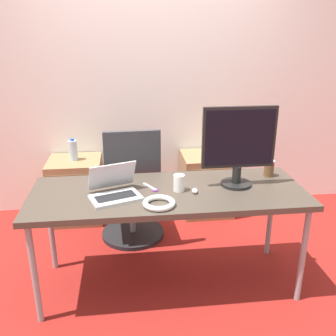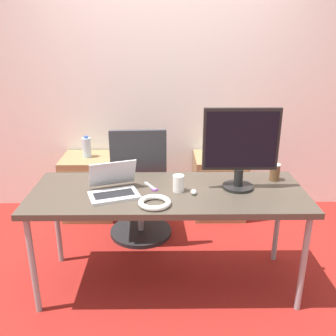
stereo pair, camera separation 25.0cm
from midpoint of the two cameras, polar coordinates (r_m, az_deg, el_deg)
The scene contains 14 objects.
ground_plane at distance 2.91m, azimuth -2.49°, elevation -17.03°, with size 14.00×14.00×0.00m, color maroon.
wall_back at distance 3.73m, azimuth -4.48°, elevation 13.12°, with size 10.00×0.05×2.60m.
desk at distance 2.55m, azimuth -2.73°, elevation -4.54°, with size 1.85×0.70×0.74m.
office_chair at distance 3.26m, azimuth -7.65°, elevation -4.89°, with size 0.56×0.57×1.05m.
cabinet_left at distance 3.78m, azimuth -15.62°, elevation -3.21°, with size 0.49×0.47×0.61m.
cabinet_right at distance 3.79m, azimuth 4.01°, elevation -2.41°, with size 0.49×0.47×0.61m.
water_bottle at distance 3.64m, azimuth -16.21°, elevation 2.59°, with size 0.08×0.08×0.21m.
laptop_center at distance 2.47m, azimuth -11.06°, elevation -3.36°, with size 0.37×0.37×0.21m.
monitor at distance 2.54m, azimuth 7.96°, elevation 3.48°, with size 0.50×0.21×0.56m.
mouse at distance 2.48m, azimuth 1.24°, elevation -3.56°, with size 0.04×0.06×0.03m.
coffee_cup_white at distance 2.50m, azimuth -1.16°, elevation -2.35°, with size 0.07×0.07×0.11m.
coffee_cup_brown at distance 2.82m, azimuth 12.72°, elevation -0.07°, with size 0.08×0.08×0.12m.
cable_coil at distance 2.32m, azimuth -4.48°, elevation -5.41°, with size 0.20×0.20×0.03m.
scissors at distance 2.56m, azimuth -5.33°, elevation -3.10°, with size 0.11×0.16×0.01m.
Camera 1 is at (-0.28, -2.30, 1.76)m, focal length 40.00 mm.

